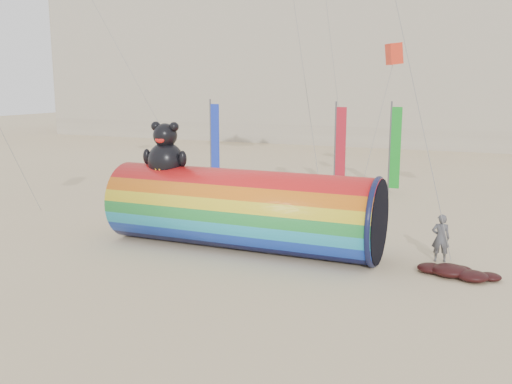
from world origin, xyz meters
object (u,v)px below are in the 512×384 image
at_px(hotel_building, 309,45).
at_px(kite_handler, 441,238).
at_px(windsock_assembly, 241,207).
at_px(fabric_bundle, 456,272).

distance_m(hotel_building, kite_handler, 47.22).
bearing_deg(windsock_assembly, fabric_bundle, -2.18).
relative_size(hotel_building, kite_handler, 35.49).
height_order(hotel_building, kite_handler, hotel_building).
bearing_deg(kite_handler, fabric_bundle, 102.64).
relative_size(kite_handler, fabric_bundle, 0.65).
bearing_deg(hotel_building, fabric_bundle, -66.26).
xyz_separation_m(hotel_building, windsock_assembly, (11.52, -43.55, -8.73)).
bearing_deg(windsock_assembly, hotel_building, 104.82).
bearing_deg(hotel_building, kite_handler, -66.26).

